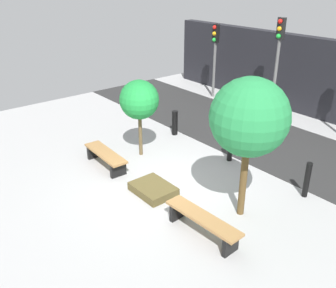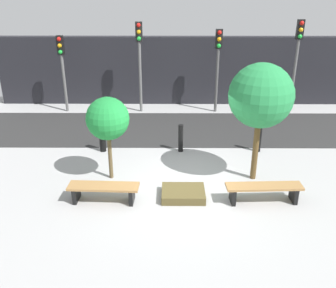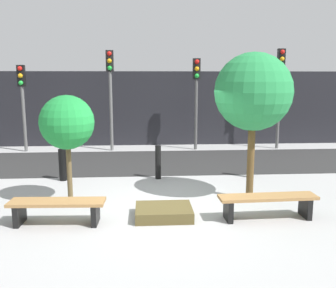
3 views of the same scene
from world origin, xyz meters
TOP-DOWN VIEW (x-y plane):
  - ground_plane at (0.00, 0.00)m, footprint 18.00×18.00m
  - road_strip at (0.00, 4.64)m, footprint 18.00×3.67m
  - building_facade at (0.00, 8.08)m, footprint 16.20×0.50m
  - bench_left at (-2.04, -0.57)m, footprint 1.82×0.55m
  - bench_right at (2.04, -0.57)m, footprint 1.96×0.51m
  - planter_bed at (0.00, -0.37)m, footprint 1.13×0.86m
  - tree_behind_left_bench at (-2.04, 0.69)m, footprint 1.18×1.18m
  - tree_behind_right_bench at (2.04, 0.69)m, footprint 1.73×1.73m
  - bollard_far_left at (-2.59, 2.55)m, footprint 0.21×0.21m
  - bollard_left at (0.00, 2.55)m, footprint 0.16×0.16m
  - bollard_center at (2.59, 2.55)m, footprint 0.15×0.15m
  - traffic_light_west at (-4.86, 6.76)m, footprint 0.28×0.27m
  - traffic_light_mid_west at (-1.62, 6.76)m, footprint 0.28×0.27m

SIDE VIEW (x-z plane):
  - ground_plane at x=0.00m, z-range 0.00..0.00m
  - road_strip at x=0.00m, z-range 0.00..0.01m
  - planter_bed at x=0.00m, z-range 0.00..0.22m
  - bench_left at x=-2.04m, z-range 0.10..0.56m
  - bench_right at x=2.04m, z-range 0.11..0.59m
  - bollard_far_left at x=-2.59m, z-range 0.00..0.87m
  - bollard_left at x=0.00m, z-range 0.00..0.94m
  - bollard_center at x=2.59m, z-range 0.00..0.96m
  - building_facade at x=0.00m, z-range 0.00..3.01m
  - tree_behind_left_bench at x=-2.04m, z-range 0.60..3.00m
  - traffic_light_west at x=-4.86m, z-range 0.63..3.85m
  - tree_behind_right_bench at x=2.04m, z-range 0.78..4.10m
  - traffic_light_mid_west at x=-1.62m, z-range 0.71..4.47m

